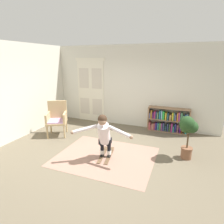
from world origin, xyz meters
The scene contains 10 objects.
ground_plane centered at (0.00, 0.00, 0.00)m, with size 7.20×7.20×0.00m, color brown.
back_wall centered at (0.00, 2.60, 1.45)m, with size 6.00×0.10×2.90m, color beige.
side_wall_left centered at (-3.00, 0.40, 1.45)m, with size 0.10×6.00×2.90m, color beige.
double_door centered at (-1.67, 2.54, 1.23)m, with size 1.22×0.05×2.45m.
rug centered at (0.04, 0.00, 0.00)m, with size 2.42×1.95×0.01m, color #977160.
bookshelf centered at (1.32, 2.39, 0.38)m, with size 1.36×0.30×0.83m.
wicker_chair centered at (-2.01, 0.80, 0.58)m, with size 0.81×0.81×1.10m.
potted_plant centered at (1.92, 0.64, 0.76)m, with size 0.43×0.46×1.11m.
skis_pair centered at (0.04, 0.03, 0.02)m, with size 0.40×0.84×0.07m.
person_skier centered at (0.07, -0.15, 0.70)m, with size 1.44×0.72×1.12m.
Camera 1 is at (1.78, -3.99, 2.39)m, focal length 30.34 mm.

